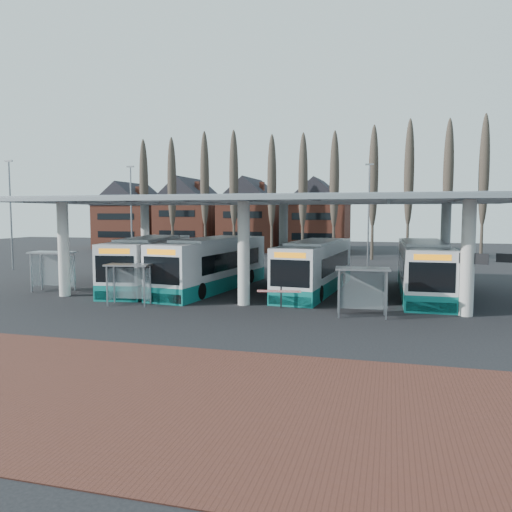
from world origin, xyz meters
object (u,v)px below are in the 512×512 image
(bus_2, at_px, (316,267))
(bus_3, at_px, (423,270))
(shelter_1, at_px, (130,275))
(shelter_0, at_px, (54,262))
(bus_0, at_px, (150,263))
(bus_1, at_px, (213,265))
(shelter_2, at_px, (362,281))

(bus_2, xyz_separation_m, bus_3, (6.95, 0.17, 0.03))
(shelter_1, bearing_deg, shelter_0, 149.18)
(bus_0, distance_m, bus_1, 4.86)
(bus_0, xyz_separation_m, shelter_0, (-5.25, -3.78, 0.28))
(shelter_0, relative_size, shelter_2, 1.07)
(bus_0, relative_size, shelter_0, 4.35)
(bus_1, bearing_deg, bus_2, 14.58)
(shelter_2, bearing_deg, bus_3, 61.95)
(bus_0, relative_size, shelter_2, 4.66)
(bus_1, relative_size, bus_2, 1.04)
(shelter_0, height_order, shelter_1, shelter_0)
(shelter_2, bearing_deg, shelter_0, 167.07)
(bus_3, relative_size, shelter_2, 4.50)
(bus_2, bearing_deg, bus_1, -167.35)
(bus_3, bearing_deg, bus_2, -179.30)
(bus_1, xyz_separation_m, bus_2, (7.09, 0.94, -0.07))
(bus_3, xyz_separation_m, shelter_1, (-16.62, -8.09, 0.08))
(shelter_0, bearing_deg, shelter_2, -12.71)
(shelter_0, bearing_deg, shelter_1, -27.55)
(shelter_1, height_order, shelter_2, shelter_2)
(bus_0, distance_m, shelter_1, 7.36)
(shelter_2, bearing_deg, bus_0, 151.64)
(bus_0, height_order, bus_2, bus_0)
(bus_1, xyz_separation_m, bus_3, (14.03, 1.11, -0.04))
(bus_0, distance_m, shelter_0, 6.48)
(bus_3, height_order, shelter_1, bus_3)
(bus_2, relative_size, bus_3, 0.99)
(bus_0, distance_m, bus_2, 11.99)
(bus_0, height_order, bus_3, bus_0)
(shelter_1, distance_m, shelter_2, 13.20)
(bus_1, distance_m, shelter_2, 12.60)
(bus_0, bearing_deg, bus_2, -4.24)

